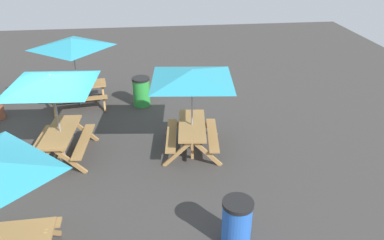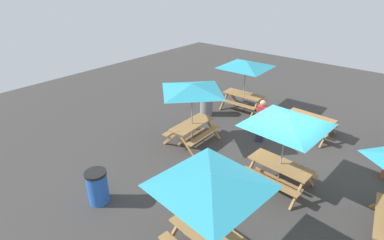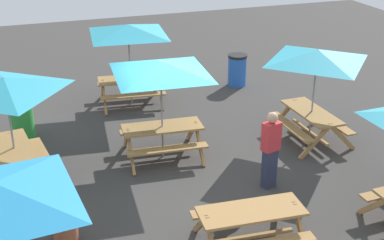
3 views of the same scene
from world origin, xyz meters
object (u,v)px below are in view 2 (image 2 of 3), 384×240
at_px(picnic_table_6, 310,121).
at_px(person_standing, 261,120).
at_px(picnic_table_0, 210,187).
at_px(trash_bin_gray, 206,104).
at_px(picnic_table_3, 286,126).
at_px(trash_bin_blue, 98,187).
at_px(picnic_table_2, 192,92).
at_px(picnic_table_5, 246,68).

xyz_separation_m(picnic_table_6, person_standing, (-1.22, -1.73, 0.32)).
distance_m(picnic_table_0, picnic_table_6, 7.28).
xyz_separation_m(picnic_table_0, trash_bin_gray, (-4.64, 6.01, -1.49)).
distance_m(picnic_table_3, trash_bin_blue, 5.40).
distance_m(trash_bin_gray, trash_bin_blue, 6.56).
bearing_deg(trash_bin_gray, person_standing, -11.69).
bearing_deg(picnic_table_6, person_standing, -121.12).
xyz_separation_m(picnic_table_3, person_standing, (-1.70, 2.00, -1.10)).
bearing_deg(picnic_table_2, trash_bin_gray, 23.41).
relative_size(picnic_table_2, picnic_table_6, 1.24).
xyz_separation_m(picnic_table_3, trash_bin_blue, (-3.50, -3.83, -1.49)).
bearing_deg(picnic_table_6, picnic_table_5, 176.70).
relative_size(picnic_table_2, trash_bin_gray, 2.38).
xyz_separation_m(picnic_table_2, picnic_table_6, (3.15, 3.39, -1.43)).
bearing_deg(picnic_table_2, picnic_table_6, -44.50).
bearing_deg(person_standing, picnic_table_5, -62.57).
bearing_deg(picnic_table_3, person_standing, 134.64).
height_order(picnic_table_0, picnic_table_6, picnic_table_0).
distance_m(picnic_table_0, picnic_table_5, 8.38).
height_order(picnic_table_2, person_standing, picnic_table_2).
bearing_deg(trash_bin_blue, picnic_table_0, 7.25).
xyz_separation_m(picnic_table_0, picnic_table_5, (-3.67, 7.54, 0.00)).
bearing_deg(picnic_table_2, person_standing, -51.05).
bearing_deg(picnic_table_3, picnic_table_2, 178.81).
bearing_deg(picnic_table_3, picnic_table_0, -86.59).
xyz_separation_m(picnic_table_3, picnic_table_5, (-3.72, 4.14, 0.00)).
relative_size(picnic_table_0, picnic_table_6, 1.49).
distance_m(picnic_table_0, trash_bin_gray, 7.74).
height_order(picnic_table_3, picnic_table_6, picnic_table_3).
height_order(picnic_table_0, picnic_table_3, same).
height_order(picnic_table_2, picnic_table_6, picnic_table_2).
height_order(trash_bin_gray, person_standing, person_standing).
distance_m(picnic_table_3, picnic_table_6, 4.02).
bearing_deg(picnic_table_2, picnic_table_0, -137.84).
relative_size(picnic_table_3, picnic_table_5, 1.00).
bearing_deg(trash_bin_blue, picnic_table_6, 68.26).
xyz_separation_m(picnic_table_2, trash_bin_blue, (0.13, -4.18, -1.49)).
bearing_deg(picnic_table_0, picnic_table_6, 99.47).
distance_m(picnic_table_6, person_standing, 2.14).
distance_m(picnic_table_0, trash_bin_blue, 3.79).
distance_m(picnic_table_2, picnic_table_3, 3.65).
bearing_deg(picnic_table_2, trash_bin_blue, -179.81).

